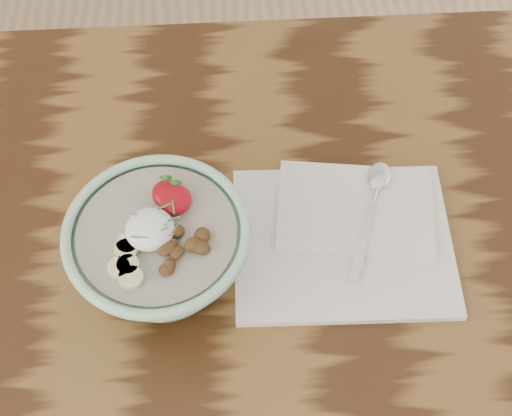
# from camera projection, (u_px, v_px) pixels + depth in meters

# --- Properties ---
(table) EXTENTS (1.60, 0.90, 0.75)m
(table) POSITION_uv_depth(u_px,v_px,m) (185.00, 333.00, 0.89)
(table) COLOR #361E0D
(table) RESTS_ON ground
(breakfast_bowl) EXTENTS (0.20, 0.20, 0.13)m
(breakfast_bowl) POSITION_uv_depth(u_px,v_px,m) (161.00, 251.00, 0.77)
(breakfast_bowl) COLOR #A0D8B4
(breakfast_bowl) RESTS_ON table
(napkin) EXTENTS (0.26, 0.22, 0.02)m
(napkin) POSITION_uv_depth(u_px,v_px,m) (345.00, 235.00, 0.85)
(napkin) COLOR white
(napkin) RESTS_ON table
(spoon) EXTENTS (0.08, 0.17, 0.01)m
(spoon) POSITION_uv_depth(u_px,v_px,m) (376.00, 192.00, 0.87)
(spoon) COLOR silver
(spoon) RESTS_ON napkin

